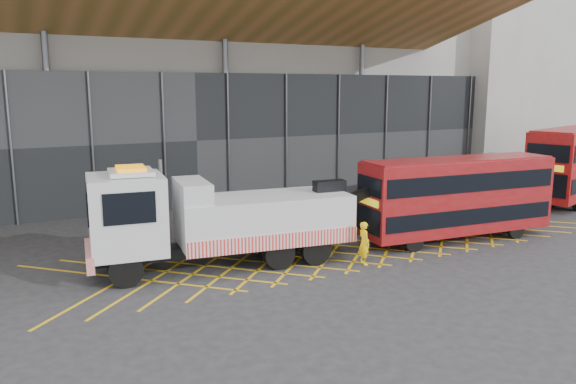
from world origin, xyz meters
TOP-DOWN VIEW (x-y plane):
  - ground_plane at (0.00, 0.00)m, footprint 120.00×120.00m
  - road_markings at (5.60, 0.00)m, footprint 27.96×7.16m
  - construction_building at (1.92, 18.40)m, footprint 55.00×23.97m
  - east_building at (32.00, 16.00)m, footprint 15.00×12.00m
  - recovery_truck at (-1.24, -0.29)m, footprint 12.41×4.23m
  - bus_towed at (10.30, -1.73)m, footprint 9.75×3.12m
  - worker at (4.22, -2.83)m, footprint 0.50×0.69m

SIDE VIEW (x-z plane):
  - ground_plane at x=0.00m, z-range 0.00..0.00m
  - road_markings at x=5.60m, z-range 0.00..0.01m
  - worker at x=4.22m, z-range 0.00..1.78m
  - recovery_truck at x=-1.24m, z-range -0.16..4.14m
  - bus_towed at x=10.30m, z-range 0.22..4.11m
  - construction_building at x=1.92m, z-range -0.02..17.98m
  - east_building at x=32.00m, z-range 0.00..20.00m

